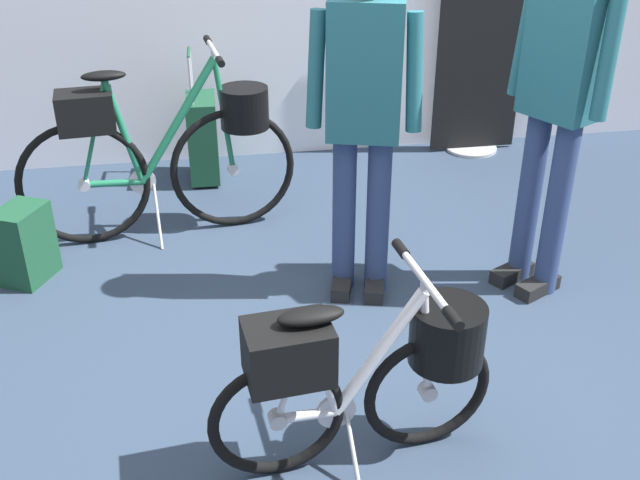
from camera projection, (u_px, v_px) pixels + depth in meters
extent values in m
plane|color=#2D3D51|center=(325.00, 374.00, 3.12)|extent=(6.84, 6.84, 0.00)
cylinder|color=#B7B7BC|center=(471.00, 148.00, 5.32)|extent=(0.36, 0.36, 0.02)
cube|color=black|center=(484.00, 24.00, 4.90)|extent=(0.60, 0.02, 1.71)
torus|color=black|center=(428.00, 391.00, 2.66)|extent=(0.48, 0.09, 0.47)
cylinder|color=#B7B7BC|center=(428.00, 391.00, 2.66)|extent=(0.06, 0.06, 0.06)
torus|color=black|center=(277.00, 419.00, 2.53)|extent=(0.48, 0.09, 0.47)
cylinder|color=#B7B7BC|center=(277.00, 419.00, 2.53)|extent=(0.06, 0.06, 0.06)
cylinder|color=silver|center=(307.00, 415.00, 2.56)|extent=(0.21, 0.06, 0.05)
cylinder|color=silver|center=(379.00, 353.00, 2.52)|extent=(0.33, 0.07, 0.46)
cylinder|color=silver|center=(324.00, 368.00, 2.48)|extent=(0.13, 0.05, 0.40)
cylinder|color=silver|center=(307.00, 415.00, 2.56)|extent=(0.21, 0.05, 0.04)
cylinder|color=silver|center=(426.00, 343.00, 2.55)|extent=(0.07, 0.04, 0.43)
cylinder|color=silver|center=(294.00, 372.00, 2.46)|extent=(0.14, 0.04, 0.39)
ellipsoid|color=black|center=(311.00, 316.00, 2.37)|extent=(0.23, 0.11, 0.05)
cylinder|color=#B7B7BC|center=(424.00, 286.00, 2.44)|extent=(0.03, 0.03, 0.04)
cylinder|color=#B7B7BC|center=(425.00, 281.00, 2.43)|extent=(0.07, 0.44, 0.03)
cylinder|color=black|center=(453.00, 318.00, 2.24)|extent=(0.04, 0.09, 0.04)
cylinder|color=black|center=(401.00, 249.00, 2.61)|extent=(0.04, 0.09, 0.04)
cylinder|color=#B7B7BC|center=(336.00, 411.00, 2.59)|extent=(0.14, 0.03, 0.14)
cylinder|color=#B7B7BC|center=(354.00, 453.00, 2.58)|extent=(0.03, 0.19, 0.22)
cylinder|color=black|center=(447.00, 334.00, 2.56)|extent=(0.28, 0.28, 0.22)
cube|color=black|center=(288.00, 352.00, 2.41)|extent=(0.30, 0.23, 0.20)
torus|color=black|center=(233.00, 169.00, 4.14)|extent=(0.69, 0.11, 0.69)
cylinder|color=#B7B7BC|center=(233.00, 169.00, 4.14)|extent=(0.06, 0.06, 0.06)
torus|color=black|center=(84.00, 185.00, 3.96)|extent=(0.69, 0.11, 0.69)
cylinder|color=#B7B7BC|center=(84.00, 185.00, 3.96)|extent=(0.06, 0.06, 0.06)
cylinder|color=#1E724C|center=(114.00, 183.00, 4.00)|extent=(0.31, 0.07, 0.05)
cylinder|color=#1E724C|center=(178.00, 121.00, 3.93)|extent=(0.47, 0.09, 0.66)
cylinder|color=#1E724C|center=(124.00, 133.00, 3.88)|extent=(0.16, 0.05, 0.58)
cylinder|color=#1E724C|center=(114.00, 183.00, 4.00)|extent=(0.30, 0.05, 0.04)
cylinder|color=#1E724C|center=(224.00, 116.00, 3.98)|extent=(0.09, 0.04, 0.62)
cylinder|color=#1E724C|center=(94.00, 134.00, 3.84)|extent=(0.20, 0.04, 0.56)
ellipsoid|color=black|center=(103.00, 76.00, 3.72)|extent=(0.23, 0.11, 0.05)
cylinder|color=#B7B7BC|center=(214.00, 54.00, 3.82)|extent=(0.03, 0.03, 0.04)
cylinder|color=#B7B7BC|center=(214.00, 50.00, 3.81)|extent=(0.07, 0.44, 0.03)
cylinder|color=black|center=(220.00, 62.00, 3.62)|extent=(0.04, 0.09, 0.04)
cylinder|color=black|center=(208.00, 40.00, 4.00)|extent=(0.04, 0.09, 0.04)
cylinder|color=#B7B7BC|center=(143.00, 182.00, 4.03)|extent=(0.14, 0.03, 0.14)
cylinder|color=#B7B7BC|center=(158.00, 216.00, 4.05)|extent=(0.03, 0.19, 0.32)
cylinder|color=black|center=(244.00, 108.00, 3.99)|extent=(0.28, 0.28, 0.22)
cube|color=black|center=(85.00, 112.00, 3.78)|extent=(0.30, 0.23, 0.20)
cylinder|color=navy|center=(529.00, 198.00, 3.60)|extent=(0.11, 0.11, 0.87)
cube|color=black|center=(512.00, 273.00, 3.77)|extent=(0.25, 0.19, 0.07)
cylinder|color=navy|center=(556.00, 210.00, 3.49)|extent=(0.11, 0.11, 0.87)
cube|color=black|center=(538.00, 286.00, 3.65)|extent=(0.25, 0.19, 0.07)
cube|color=#23606B|center=(568.00, 40.00, 3.18)|extent=(0.33, 0.38, 0.67)
cylinder|color=#23606B|center=(526.00, 32.00, 3.32)|extent=(0.11, 0.08, 0.57)
cylinder|color=#23606B|center=(610.00, 51.00, 3.02)|extent=(0.11, 0.13, 0.57)
cylinder|color=navy|center=(344.00, 214.00, 3.55)|extent=(0.11, 0.11, 0.78)
cube|color=black|center=(342.00, 284.00, 3.67)|extent=(0.15, 0.26, 0.07)
cylinder|color=navy|center=(378.00, 216.00, 3.53)|extent=(0.11, 0.11, 0.78)
cube|color=black|center=(375.00, 286.00, 3.66)|extent=(0.15, 0.26, 0.07)
cube|color=#23606B|center=(365.00, 71.00, 3.21)|extent=(0.36, 0.28, 0.60)
cylinder|color=#23606B|center=(316.00, 70.00, 3.22)|extent=(0.13, 0.12, 0.51)
cylinder|color=#23606B|center=(415.00, 73.00, 3.17)|extent=(0.10, 0.12, 0.51)
cube|color=#19472D|center=(203.00, 138.00, 4.74)|extent=(0.19, 0.37, 0.52)
cylinder|color=#B7B7BC|center=(190.00, 81.00, 4.45)|extent=(0.02, 0.02, 0.28)
cylinder|color=#B7B7BC|center=(191.00, 70.00, 4.65)|extent=(0.02, 0.02, 0.28)
cylinder|color=#19472D|center=(189.00, 53.00, 4.48)|extent=(0.03, 0.23, 0.02)
cylinder|color=black|center=(215.00, 183.00, 4.76)|extent=(0.04, 0.02, 0.04)
cylinder|color=black|center=(214.00, 167.00, 4.98)|extent=(0.04, 0.02, 0.04)
cube|color=#19472D|center=(25.00, 244.00, 3.70)|extent=(0.28, 0.32, 0.39)
cube|color=#1F5939|center=(8.00, 251.00, 3.76)|extent=(0.11, 0.18, 0.17)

